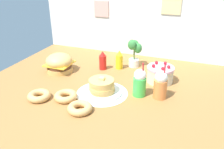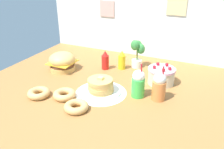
% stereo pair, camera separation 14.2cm
% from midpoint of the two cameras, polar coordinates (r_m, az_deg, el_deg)
% --- Properties ---
extents(ground_plane, '(2.42, 2.04, 0.02)m').
position_cam_midpoint_polar(ground_plane, '(2.22, -4.12, -3.76)').
color(ground_plane, '#9E6B38').
extents(back_wall, '(2.42, 0.04, 0.90)m').
position_cam_midpoint_polar(back_wall, '(2.95, 3.96, 13.27)').
color(back_wall, silver).
rests_on(back_wall, ground_plane).
extents(doily_mat, '(0.47, 0.47, 0.00)m').
position_cam_midpoint_polar(doily_mat, '(2.14, -4.35, -4.59)').
color(doily_mat, white).
rests_on(doily_mat, ground_plane).
extents(burger, '(0.28, 0.28, 0.20)m').
position_cam_midpoint_polar(burger, '(2.61, -14.35, 2.73)').
color(burger, '#DBA859').
rests_on(burger, ground_plane).
extents(pancake_stack, '(0.36, 0.36, 0.16)m').
position_cam_midpoint_polar(pancake_stack, '(2.11, -4.43, -3.17)').
color(pancake_stack, white).
rests_on(pancake_stack, doily_mat).
extents(layer_cake, '(0.27, 0.27, 0.20)m').
position_cam_midpoint_polar(layer_cake, '(2.34, 10.06, 0.08)').
color(layer_cake, beige).
rests_on(layer_cake, ground_plane).
extents(ketchup_bottle, '(0.08, 0.08, 0.21)m').
position_cam_midpoint_polar(ketchup_bottle, '(2.59, -3.87, 3.35)').
color(ketchup_bottle, red).
rests_on(ketchup_bottle, ground_plane).
extents(mustard_bottle, '(0.08, 0.08, 0.21)m').
position_cam_midpoint_polar(mustard_bottle, '(2.60, 0.23, 3.51)').
color(mustard_bottle, yellow).
rests_on(mustard_bottle, ground_plane).
extents(cream_soda_cup, '(0.12, 0.12, 0.32)m').
position_cam_midpoint_polar(cream_soda_cup, '(2.05, 4.85, -2.05)').
color(cream_soda_cup, green).
rests_on(cream_soda_cup, ground_plane).
extents(orange_float_cup, '(0.12, 0.12, 0.32)m').
position_cam_midpoint_polar(orange_float_cup, '(2.04, 9.89, -2.56)').
color(orange_float_cup, orange).
rests_on(orange_float_cup, ground_plane).
extents(donut_pink_glaze, '(0.20, 0.20, 0.06)m').
position_cam_midpoint_polar(donut_pink_glaze, '(2.15, -19.31, -4.95)').
color(donut_pink_glaze, tan).
rests_on(donut_pink_glaze, ground_plane).
extents(donut_chocolate, '(0.20, 0.20, 0.06)m').
position_cam_midpoint_polar(donut_chocolate, '(2.08, -13.23, -5.20)').
color(donut_chocolate, tan).
rests_on(donut_chocolate, ground_plane).
extents(donut_vanilla, '(0.20, 0.20, 0.06)m').
position_cam_midpoint_polar(donut_vanilla, '(1.90, -10.06, -8.10)').
color(donut_vanilla, tan).
rests_on(donut_vanilla, ground_plane).
extents(potted_plant, '(0.15, 0.13, 0.33)m').
position_cam_midpoint_polar(potted_plant, '(2.64, 3.99, 5.51)').
color(potted_plant, white).
rests_on(potted_plant, ground_plane).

